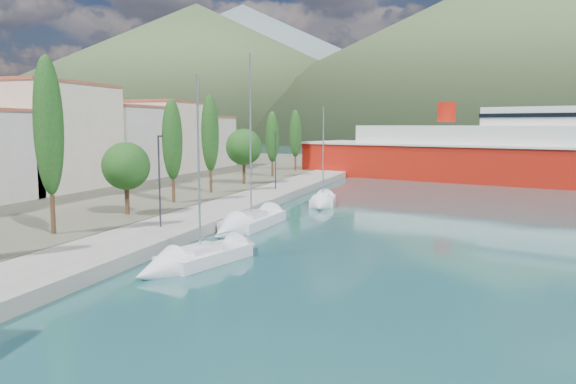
% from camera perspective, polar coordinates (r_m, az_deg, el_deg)
% --- Properties ---
extents(ground, '(1400.00, 1400.00, 0.00)m').
position_cam_1_polar(ground, '(138.70, 13.46, 3.51)').
color(ground, '#1E4F51').
extents(quay, '(5.00, 88.00, 0.80)m').
position_cam_1_polar(quay, '(48.65, -5.81, -1.65)').
color(quay, gray).
rests_on(quay, ground).
extents(town_buildings, '(9.20, 69.20, 11.30)m').
position_cam_1_polar(town_buildings, '(69.39, -19.89, 4.79)').
color(town_buildings, beige).
rests_on(town_buildings, land_strip).
extents(tree_row, '(4.21, 62.10, 11.14)m').
position_cam_1_polar(tree_row, '(55.73, -8.71, 4.87)').
color(tree_row, '#47301E').
rests_on(tree_row, land_strip).
extents(lamp_posts, '(0.15, 45.00, 6.06)m').
position_cam_1_polar(lamp_posts, '(38.62, -12.28, 1.54)').
color(lamp_posts, '#2D2D33').
rests_on(lamp_posts, quay).
extents(sailboat_near, '(4.41, 8.00, 11.01)m').
position_cam_1_polar(sailboat_near, '(30.11, -10.86, -7.20)').
color(sailboat_near, silver).
rests_on(sailboat_near, ground).
extents(sailboat_mid, '(3.09, 9.60, 13.62)m').
position_cam_1_polar(sailboat_mid, '(40.19, -4.89, -3.54)').
color(sailboat_mid, silver).
rests_on(sailboat_mid, ground).
extents(sailboat_far, '(3.32, 7.15, 10.11)m').
position_cam_1_polar(sailboat_far, '(52.07, 3.44, -1.19)').
color(sailboat_far, silver).
rests_on(sailboat_far, ground).
extents(ferry, '(57.68, 28.49, 11.26)m').
position_cam_1_polar(ferry, '(79.88, 21.12, 3.41)').
color(ferry, '#B3180D').
rests_on(ferry, ground).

